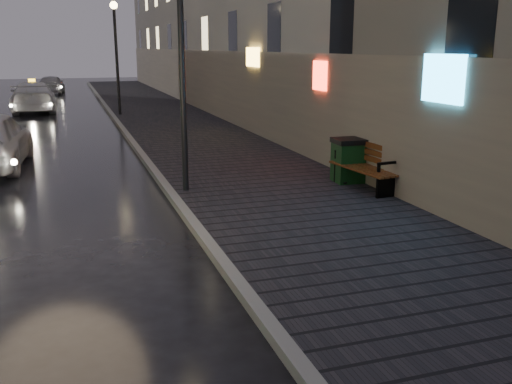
# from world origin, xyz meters

# --- Properties ---
(ground) EXTENTS (120.00, 120.00, 0.00)m
(ground) POSITION_xyz_m (0.00, 0.00, 0.00)
(ground) COLOR black
(ground) RESTS_ON ground
(sidewalk) EXTENTS (4.60, 58.00, 0.15)m
(sidewalk) POSITION_xyz_m (3.90, 21.00, 0.07)
(sidewalk) COLOR black
(sidewalk) RESTS_ON ground
(curb) EXTENTS (0.20, 58.00, 0.15)m
(curb) POSITION_xyz_m (1.50, 21.00, 0.07)
(curb) COLOR slate
(curb) RESTS_ON ground
(lamp_near) EXTENTS (0.36, 0.36, 5.28)m
(lamp_near) POSITION_xyz_m (1.85, 6.00, 3.49)
(lamp_near) COLOR black
(lamp_near) RESTS_ON sidewalk
(lamp_far) EXTENTS (0.36, 0.36, 5.28)m
(lamp_far) POSITION_xyz_m (1.85, 22.00, 3.49)
(lamp_far) COLOR black
(lamp_far) RESTS_ON sidewalk
(bench) EXTENTS (0.93, 2.10, 1.04)m
(bench) POSITION_xyz_m (5.93, 4.82, 0.67)
(bench) COLOR black
(bench) RESTS_ON sidewalk
(trash_bin) EXTENTS (0.73, 0.73, 1.07)m
(trash_bin) POSITION_xyz_m (5.80, 5.58, 0.69)
(trash_bin) COLOR black
(trash_bin) RESTS_ON sidewalk
(taxi_mid) EXTENTS (2.39, 5.54, 1.59)m
(taxi_mid) POSITION_xyz_m (-2.24, 25.93, 0.79)
(taxi_mid) COLOR white
(taxi_mid) RESTS_ON ground
(car_far) EXTENTS (1.97, 4.14, 1.37)m
(car_far) POSITION_xyz_m (-1.53, 38.13, 0.68)
(car_far) COLOR #9D9DA5
(car_far) RESTS_ON ground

